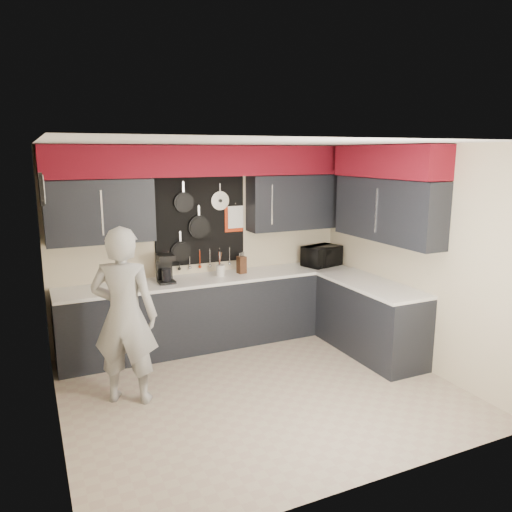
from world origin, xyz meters
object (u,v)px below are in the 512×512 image
coffee_maker (165,268)px  knife_block (242,265)px  microwave (322,256)px  utensil_crock (220,270)px  person (125,316)px

coffee_maker → knife_block: bearing=3.0°
microwave → knife_block: (-1.21, 0.07, -0.03)m
coffee_maker → microwave: bearing=-0.1°
microwave → utensil_crock: bearing=161.9°
utensil_crock → coffee_maker: size_ratio=0.41×
knife_block → coffee_maker: 1.05m
utensil_crock → coffee_maker: bearing=-178.3°
microwave → utensil_crock: (-1.52, 0.05, -0.07)m
microwave → person: size_ratio=0.28×
utensil_crock → person: bearing=-142.8°
knife_block → utensil_crock: knife_block is taller
knife_block → coffee_maker: coffee_maker is taller
utensil_crock → microwave: bearing=-1.9°
knife_block → coffee_maker: bearing=175.5°
microwave → coffee_maker: size_ratio=1.45×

